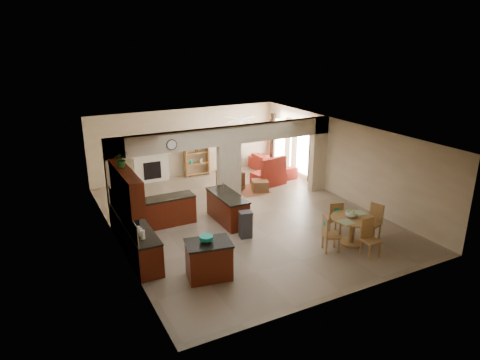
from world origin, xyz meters
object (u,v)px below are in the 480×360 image
armchair (230,180)px  kitchen_island (209,260)px  sofa (272,165)px  dining_table (352,227)px

armchair → kitchen_island: bearing=56.6°
sofa → armchair: bearing=112.9°
dining_table → kitchen_island: bearing=176.9°
kitchen_island → armchair: kitchen_island is taller
dining_table → armchair: 5.69m
kitchen_island → sofa: 8.63m
dining_table → armchair: bearing=100.5°
sofa → armchair: 2.75m
dining_table → sofa: size_ratio=0.48×
dining_table → armchair: (-1.04, 5.59, -0.14)m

